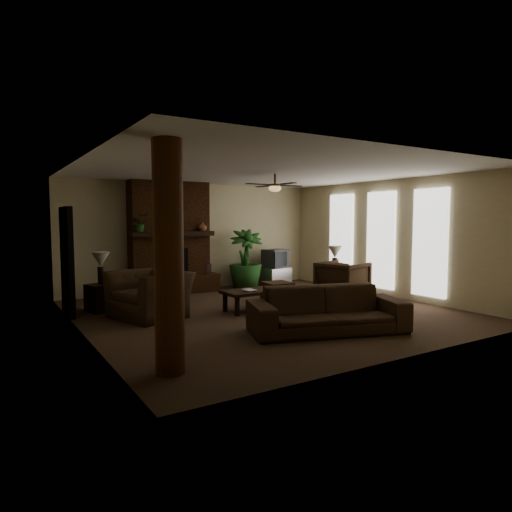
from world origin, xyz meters
TOP-DOWN VIEW (x-y plane):
  - room_shell at (0.00, 0.00)m, footprint 7.00×7.00m
  - fireplace at (-0.80, 3.22)m, footprint 2.40×0.70m
  - windows at (3.45, 0.20)m, footprint 0.08×3.65m
  - log_column at (-2.95, -2.40)m, footprint 0.36×0.36m
  - doorway at (-3.44, 1.80)m, footprint 0.10×1.00m
  - ceiling_fan at (0.40, 0.30)m, footprint 1.35×1.35m
  - sofa at (-0.03, -1.89)m, footprint 2.66×1.52m
  - armchair_left at (-2.15, 0.75)m, footprint 1.26×1.56m
  - armchair_right at (2.20, 0.17)m, footprint 1.12×1.16m
  - coffee_table at (-0.20, 0.21)m, footprint 1.20×0.70m
  - ottoman at (0.98, 1.04)m, footprint 0.65×0.65m
  - tv_stand at (2.19, 2.89)m, footprint 0.95×0.70m
  - tv at (2.16, 2.85)m, footprint 0.76×0.68m
  - floor_vase at (0.12, 3.15)m, footprint 0.34×0.34m
  - floor_plant at (1.20, 2.87)m, footprint 1.31×1.78m
  - side_table_left at (-2.82, 1.80)m, footprint 0.62×0.62m
  - lamp_left at (-2.80, 1.85)m, footprint 0.41×0.41m
  - side_table_right at (2.71, 0.91)m, footprint 0.65×0.65m
  - lamp_right at (2.66, 0.95)m, footprint 0.42×0.42m
  - mantel_plant at (-1.64, 2.97)m, footprint 0.42×0.46m
  - mantel_vase at (-0.04, 2.91)m, footprint 0.28×0.28m
  - book_a at (-0.41, 0.16)m, footprint 0.22×0.03m
  - book_b at (0.09, 0.12)m, footprint 0.21×0.10m

SIDE VIEW (x-z plane):
  - ottoman at x=0.98m, z-range 0.00..0.40m
  - tv_stand at x=2.19m, z-range 0.00..0.50m
  - side_table_left at x=-2.82m, z-range 0.00..0.55m
  - side_table_right at x=2.71m, z-range 0.00..0.55m
  - coffee_table at x=-0.20m, z-range 0.16..0.59m
  - floor_vase at x=0.12m, z-range 0.05..0.82m
  - floor_plant at x=1.20m, z-range 0.00..0.89m
  - armchair_right at x=2.20m, z-range 0.00..0.99m
  - sofa at x=-0.03m, z-range 0.00..1.00m
  - book_a at x=-0.41m, z-range 0.43..0.72m
  - book_b at x=0.09m, z-range 0.43..0.72m
  - armchair_left at x=-2.15m, z-range 0.00..1.17m
  - tv at x=2.16m, z-range 0.50..1.02m
  - lamp_left at x=-2.80m, z-range 0.68..1.33m
  - lamp_right at x=2.66m, z-range 0.68..1.33m
  - doorway at x=-3.44m, z-range 0.00..2.10m
  - fireplace at x=-0.80m, z-range -0.24..2.56m
  - windows at x=3.45m, z-range 0.17..2.53m
  - log_column at x=-2.95m, z-range 0.00..2.80m
  - room_shell at x=0.00m, z-range -2.10..4.90m
  - mantel_vase at x=-0.04m, z-range 1.56..1.78m
  - mantel_plant at x=-1.64m, z-range 1.56..1.89m
  - ceiling_fan at x=0.40m, z-range 2.34..2.72m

